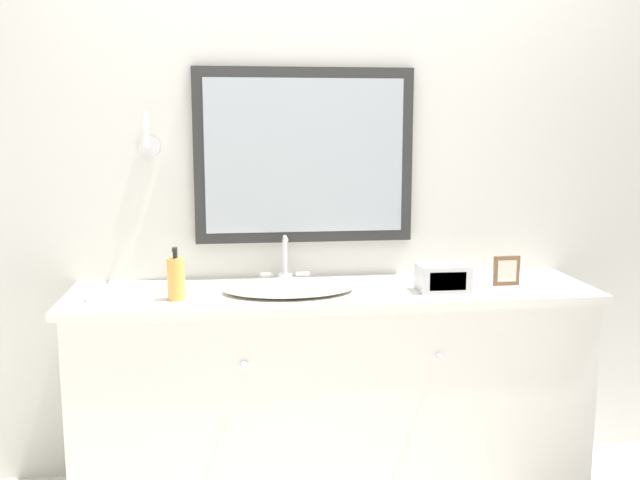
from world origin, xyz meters
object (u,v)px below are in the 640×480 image
soap_bottle (176,278)px  picture_frame (507,271)px  sink_basin (289,287)px  appliance_box (443,278)px

soap_bottle → picture_frame: size_ratio=1.65×
picture_frame → soap_bottle: bearing=-176.9°
sink_basin → soap_bottle: bearing=-169.4°
sink_basin → appliance_box: (0.61, -0.07, 0.03)m
appliance_box → soap_bottle: bearing=-179.4°
appliance_box → picture_frame: bearing=12.1°
sink_basin → soap_bottle: size_ratio=2.58×
sink_basin → appliance_box: bearing=-6.5°
soap_bottle → appliance_box: 1.04m
picture_frame → appliance_box: bearing=-167.9°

